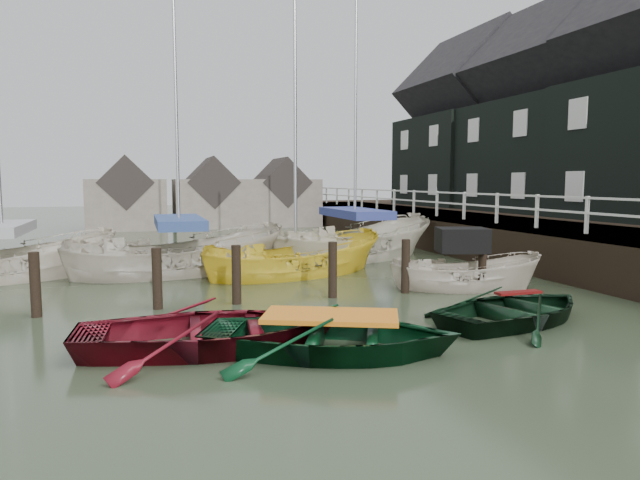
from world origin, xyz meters
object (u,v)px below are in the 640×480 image
object	(u,v)px
rowboat_dkgreen	(517,322)
sailboat_c	(296,274)
sailboat_b	(180,271)
sailboat_d	(355,257)
sailboat_a	(5,277)
motorboat	(465,285)
rowboat_green	(331,354)
rowboat_red	(213,349)

from	to	relation	value
rowboat_dkgreen	sailboat_c	bearing A→B (deg)	4.12
sailboat_c	rowboat_dkgreen	bearing A→B (deg)	-173.20
sailboat_b	sailboat_d	xyz separation A→B (m)	(6.47, 1.47, -0.00)
sailboat_c	sailboat_d	xyz separation A→B (m)	(3.07, 2.86, 0.05)
sailboat_a	sailboat_c	bearing A→B (deg)	-120.04
motorboat	sailboat_d	xyz separation A→B (m)	(-0.61, 6.59, -0.05)
sailboat_a	sailboat_b	world-z (taller)	sailboat_b
rowboat_dkgreen	sailboat_c	xyz separation A→B (m)	(-2.78, 7.18, 0.01)
sailboat_b	sailboat_c	xyz separation A→B (m)	(3.41, -1.38, -0.05)
rowboat_green	rowboat_dkgreen	world-z (taller)	rowboat_green
rowboat_red	sailboat_c	size ratio (longest dim) A/B	0.47
sailboat_a	sailboat_c	size ratio (longest dim) A/B	1.17
sailboat_a	sailboat_b	xyz separation A→B (m)	(5.03, -0.36, -0.00)
rowboat_dkgreen	motorboat	bearing A→B (deg)	-31.66
rowboat_dkgreen	sailboat_b	size ratio (longest dim) A/B	0.33
rowboat_red	motorboat	size ratio (longest dim) A/B	1.06
motorboat	sailboat_a	world-z (taller)	sailboat_a
rowboat_dkgreen	rowboat_green	bearing A→B (deg)	84.34
rowboat_red	sailboat_a	bearing A→B (deg)	33.48
rowboat_red	sailboat_c	distance (m)	7.95
rowboat_red	sailboat_d	bearing A→B (deg)	-28.80
motorboat	rowboat_dkgreen	bearing A→B (deg)	-177.74
motorboat	sailboat_b	bearing A→B (deg)	71.06
rowboat_dkgreen	sailboat_b	bearing A→B (deg)	18.82
motorboat	sailboat_c	world-z (taller)	sailboat_c
rowboat_red	sailboat_d	world-z (taller)	sailboat_d
rowboat_red	sailboat_b	size ratio (longest dim) A/B	0.38
sailboat_a	sailboat_d	bearing A→B (deg)	-102.85
rowboat_dkgreen	sailboat_a	bearing A→B (deg)	34.45
sailboat_b	sailboat_d	distance (m)	6.64
sailboat_b	sailboat_d	world-z (taller)	sailboat_d
rowboat_red	rowboat_dkgreen	bearing A→B (deg)	-85.87
rowboat_green	rowboat_dkgreen	xyz separation A→B (m)	(4.37, 0.88, 0.00)
rowboat_dkgreen	sailboat_b	distance (m)	10.56
sailboat_d	rowboat_dkgreen	bearing A→B (deg)	158.03
rowboat_green	rowboat_dkgreen	distance (m)	4.46
sailboat_a	sailboat_b	distance (m)	5.04
rowboat_green	sailboat_b	distance (m)	9.61
rowboat_dkgreen	motorboat	xyz separation A→B (m)	(0.90, 3.45, 0.11)
motorboat	sailboat_d	size ratio (longest dim) A/B	0.33
sailboat_a	sailboat_c	world-z (taller)	sailboat_a
motorboat	sailboat_d	distance (m)	6.61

